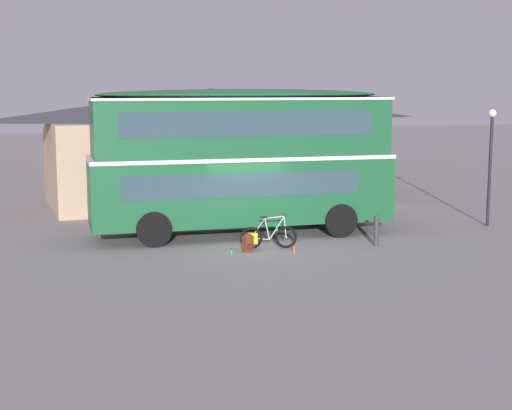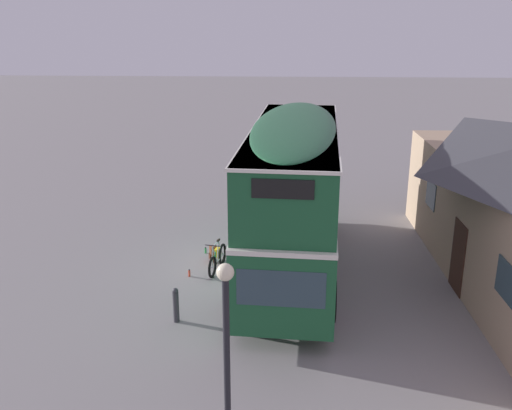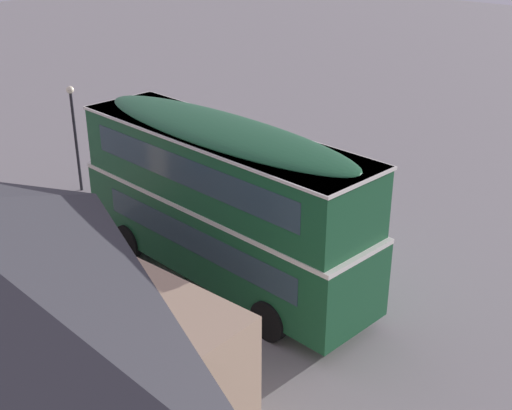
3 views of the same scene
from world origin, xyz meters
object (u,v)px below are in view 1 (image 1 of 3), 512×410
(street_lamp, at_px, (491,153))
(backpack_on_ground, at_px, (248,243))
(touring_bicycle, at_px, (267,237))
(double_decker_bus, at_px, (241,155))
(kerb_bollard, at_px, (376,230))
(water_bottle_red_squeeze, at_px, (294,249))
(water_bottle_green_metal, at_px, (231,252))

(street_lamp, bearing_deg, backpack_on_ground, -171.74)
(backpack_on_ground, bearing_deg, touring_bicycle, 16.94)
(double_decker_bus, bearing_deg, kerb_bollard, -42.37)
(double_decker_bus, relative_size, street_lamp, 2.44)
(double_decker_bus, xyz_separation_m, water_bottle_red_squeeze, (0.63, -3.17, -2.53))
(touring_bicycle, height_order, backpack_on_ground, touring_bicycle)
(double_decker_bus, height_order, street_lamp, double_decker_bus)
(touring_bicycle, distance_m, backpack_on_ground, 0.71)
(backpack_on_ground, bearing_deg, water_bottle_green_metal, -150.56)
(kerb_bollard, bearing_deg, touring_bicycle, 167.67)
(backpack_on_ground, height_order, kerb_bollard, kerb_bollard)
(kerb_bollard, bearing_deg, street_lamp, 19.30)
(water_bottle_green_metal, distance_m, kerb_bollard, 4.62)
(street_lamp, bearing_deg, kerb_bollard, -160.70)
(touring_bicycle, bearing_deg, kerb_bollard, -12.33)
(double_decker_bus, relative_size, backpack_on_ground, 18.60)
(kerb_bollard, bearing_deg, water_bottle_red_squeeze, -178.07)
(touring_bicycle, distance_m, kerb_bollard, 3.39)
(double_decker_bus, xyz_separation_m, street_lamp, (8.73, -1.20, -0.07))
(backpack_on_ground, height_order, street_lamp, street_lamp)
(water_bottle_red_squeeze, bearing_deg, backpack_on_ground, 153.81)
(touring_bicycle, height_order, street_lamp, street_lamp)
(water_bottle_green_metal, bearing_deg, double_decker_bus, 67.09)
(water_bottle_red_squeeze, bearing_deg, touring_bicycle, 124.68)
(water_bottle_red_squeeze, xyz_separation_m, street_lamp, (8.10, 1.97, 2.46))
(backpack_on_ground, relative_size, kerb_bollard, 0.55)
(street_lamp, height_order, kerb_bollard, street_lamp)
(water_bottle_green_metal, relative_size, kerb_bollard, 0.22)
(water_bottle_green_metal, height_order, kerb_bollard, kerb_bollard)
(touring_bicycle, relative_size, backpack_on_ground, 3.22)
(touring_bicycle, bearing_deg, water_bottle_red_squeeze, -55.32)
(double_decker_bus, bearing_deg, water_bottle_green_metal, -112.91)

